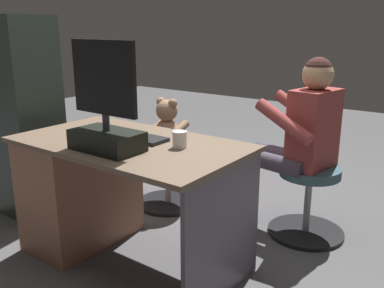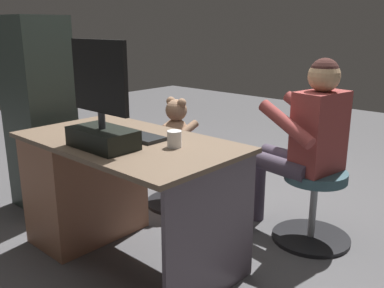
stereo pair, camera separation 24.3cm
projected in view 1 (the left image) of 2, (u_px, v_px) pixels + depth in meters
The scene contains 12 objects.
ground_plane at pixel (175, 234), 2.77m from camera, with size 10.00×10.00×0.00m, color #4F4E50.
desk at pixel (92, 186), 2.55m from camera, with size 1.28×0.72×0.72m.
monitor at pixel (106, 119), 2.08m from camera, with size 0.41×0.21×0.54m.
keyboard at pixel (133, 136), 2.34m from camera, with size 0.42×0.14×0.02m, color black.
computer_mouse at pixel (95, 127), 2.51m from camera, with size 0.06×0.10×0.04m, color #302F2A.
cup at pixel (180, 139), 2.15m from camera, with size 0.07×0.07×0.09m, color white.
tv_remote at pixel (106, 135), 2.38m from camera, with size 0.04×0.15×0.02m, color black.
office_chair_teddy at pixel (168, 171), 3.16m from camera, with size 0.47×0.47×0.46m.
teddy_bear at pixel (168, 125), 3.07m from camera, with size 0.25×0.25×0.36m.
visitor_chair at pixel (308, 197), 2.71m from camera, with size 0.49×0.49×0.46m.
person at pixel (297, 133), 2.64m from camera, with size 0.60×0.53×1.14m.
equipment_rack at pixel (25, 119), 2.94m from camera, with size 0.44×0.36×1.39m, color #2A352F.
Camera 1 is at (-1.58, 1.95, 1.32)m, focal length 39.51 mm.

